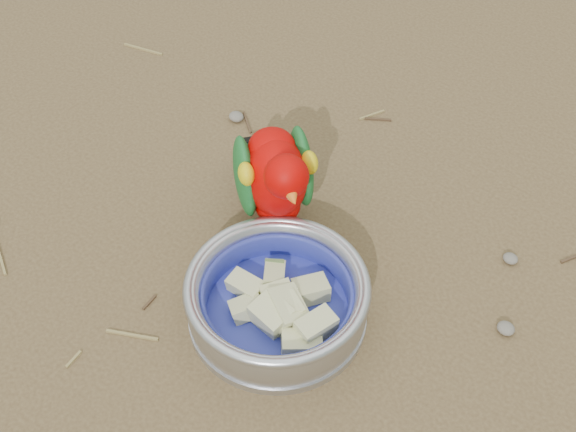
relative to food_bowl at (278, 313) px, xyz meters
The scene contains 6 objects.
ground 0.10m from the food_bowl, 139.41° to the right, with size 60.00×60.00×0.00m, color brown.
food_bowl is the anchor object (origin of this frame).
bowl_wall 0.03m from the food_bowl, ahead, with size 0.20×0.20×0.04m, color #B2B2BA, non-canonical shape.
fruit_wedges 0.02m from the food_bowl, ahead, with size 0.12×0.12×0.03m, color beige, non-canonical shape.
lory_parrot 0.15m from the food_bowl, 130.69° to the left, with size 0.09×0.19×0.16m, color #B90301, non-canonical shape.
ground_debris 0.04m from the food_bowl, 157.93° to the right, with size 0.90×0.80×0.01m, color olive, non-canonical shape.
Camera 1 is at (0.43, -0.33, 0.74)m, focal length 50.00 mm.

